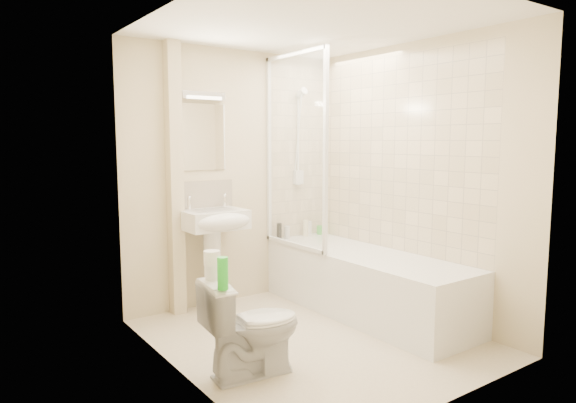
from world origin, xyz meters
TOP-DOWN VIEW (x-y plane):
  - floor at (0.00, 0.00)m, footprint 2.50×2.50m
  - wall_back at (0.00, 1.25)m, footprint 2.20×0.02m
  - wall_left at (-1.10, 0.00)m, footprint 0.02×2.50m
  - wall_right at (1.10, 0.00)m, footprint 0.02×2.50m
  - ceiling at (0.00, 0.00)m, footprint 2.20×2.50m
  - tile_back at (0.75, 1.24)m, footprint 0.70×0.01m
  - tile_right at (1.09, 0.20)m, footprint 0.01×2.10m
  - pipe_boxing at (-0.62, 1.19)m, footprint 0.12×0.12m
  - splashback at (-0.32, 1.24)m, footprint 0.60×0.02m
  - mirror at (-0.32, 1.24)m, footprint 0.46×0.01m
  - strip_light at (-0.32, 1.22)m, footprint 0.42×0.07m
  - bathtub at (0.75, 0.20)m, footprint 0.70×2.10m
  - shower_screen at (0.40, 0.80)m, footprint 0.04×0.92m
  - shower_fixture at (0.75, 1.19)m, footprint 0.10×0.16m
  - pedestal_sink at (-0.32, 1.01)m, footprint 0.55×0.50m
  - bottle_black_a at (0.47, 1.16)m, footprint 0.05×0.05m
  - bottle_white_a at (0.57, 1.16)m, footprint 0.06×0.06m
  - bottle_cream at (0.81, 1.16)m, footprint 0.05×0.05m
  - bottle_white_b at (0.86, 1.16)m, footprint 0.06×0.06m
  - bottle_green at (1.00, 1.16)m, footprint 0.06×0.06m
  - toilet at (-0.72, -0.26)m, footprint 0.51×0.73m
  - toilet_roll_lower at (-0.94, -0.15)m, footprint 0.11×0.11m
  - toilet_roll_upper at (-0.96, -0.17)m, footprint 0.10×0.10m
  - green_bottle at (-1.00, -0.39)m, footprint 0.07×0.07m

SIDE VIEW (x-z plane):
  - floor at x=0.00m, z-range 0.00..0.00m
  - bathtub at x=0.75m, z-range 0.01..0.56m
  - toilet at x=-0.72m, z-range 0.00..0.66m
  - bottle_green at x=1.00m, z-range 0.55..0.64m
  - bottle_white_a at x=0.57m, z-range 0.55..0.68m
  - bottle_white_b at x=0.86m, z-range 0.55..0.70m
  - bottle_cream at x=0.81m, z-range 0.55..0.72m
  - bottle_black_a at x=0.47m, z-range 0.55..0.72m
  - toilet_roll_lower at x=-0.94m, z-range 0.66..0.76m
  - pedestal_sink at x=-0.32m, z-range 0.21..1.27m
  - green_bottle at x=-1.00m, z-range 0.66..0.86m
  - toilet_roll_upper at x=-0.96m, z-range 0.76..0.85m
  - splashback at x=-0.32m, z-range 0.88..1.18m
  - wall_back at x=0.00m, z-range 0.00..2.40m
  - wall_left at x=-1.10m, z-range 0.00..2.40m
  - wall_right at x=1.10m, z-range 0.00..2.40m
  - pipe_boxing at x=-0.62m, z-range 0.00..2.40m
  - tile_back at x=0.75m, z-range 0.55..2.30m
  - tile_right at x=1.09m, z-range 0.55..2.30m
  - shower_screen at x=0.40m, z-range 0.55..2.35m
  - shower_fixture at x=0.75m, z-range 1.05..2.04m
  - mirror at x=-0.32m, z-range 1.28..1.88m
  - strip_light at x=-0.32m, z-range 1.92..1.98m
  - ceiling at x=0.00m, z-range 2.39..2.41m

